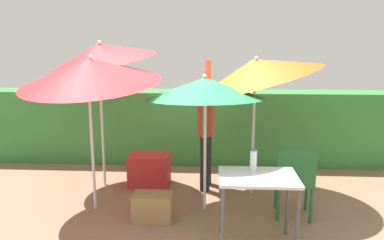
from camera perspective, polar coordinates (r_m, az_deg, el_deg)
name	(u,v)px	position (r m, az deg, el deg)	size (l,w,h in m)	color
ground_plane	(191,206)	(5.01, -0.22, -13.13)	(24.00, 24.00, 0.00)	#937056
hedge_row	(198,126)	(6.71, 0.90, -1.01)	(8.00, 0.70, 1.29)	#38843D
umbrella_rainbow	(205,88)	(4.51, 2.00, 4.87)	(1.47, 1.48, 1.74)	silver
umbrella_orange	(90,71)	(4.68, -15.45, 7.29)	(1.73, 1.74, 2.08)	silver
umbrella_yellow	(256,70)	(5.07, 9.77, 7.54)	(1.74, 1.72, 2.14)	silver
umbrella_navy	(99,54)	(5.49, -14.08, 9.87)	(1.65, 1.61, 2.34)	silver
person_vendor	(206,126)	(5.37, 2.18, -0.94)	(0.25, 0.56, 1.88)	black
chair_plastic	(295,178)	(4.67, 15.51, -8.61)	(0.48, 0.48, 0.89)	#236633
cooler_box	(150,170)	(5.69, -6.56, -7.59)	(0.60, 0.43, 0.48)	red
crate_cardboard	(153,207)	(4.60, -6.07, -13.19)	(0.47, 0.31, 0.33)	#9E7A4C
folding_table	(258,185)	(3.90, 10.10, -9.78)	(0.80, 0.60, 0.77)	#4C4C51
bottle_water	(253,161)	(3.96, 9.43, -6.18)	(0.07, 0.07, 0.24)	silver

